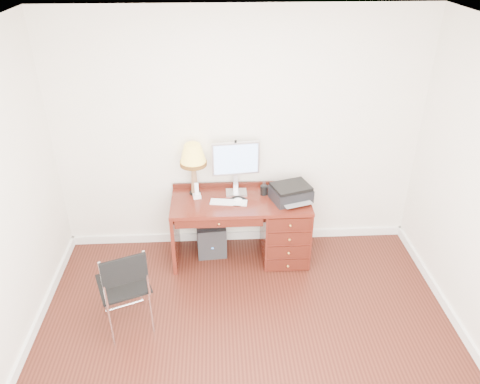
{
  "coord_description": "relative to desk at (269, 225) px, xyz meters",
  "views": [
    {
      "loc": [
        -0.24,
        -2.94,
        3.32
      ],
      "look_at": [
        -0.02,
        1.2,
        0.96
      ],
      "focal_mm": 35.0,
      "sensor_mm": 36.0,
      "label": 1
    }
  ],
  "objects": [
    {
      "name": "chair",
      "position": [
        -1.45,
        -1.08,
        0.15
      ],
      "size": [
        0.56,
        0.57,
        0.92
      ],
      "rotation": [
        0.0,
        0.0,
        0.37
      ],
      "color": "black",
      "rests_on": "ground"
    },
    {
      "name": "printer",
      "position": [
        0.22,
        -0.03,
        0.42
      ],
      "size": [
        0.48,
        0.42,
        0.18
      ],
      "rotation": [
        0.0,
        0.0,
        0.31
      ],
      "color": "black",
      "rests_on": "desk"
    },
    {
      "name": "room_shell",
      "position": [
        -0.32,
        -0.77,
        -0.36
      ],
      "size": [
        4.0,
        4.0,
        4.0
      ],
      "color": "white",
      "rests_on": "ground"
    },
    {
      "name": "desk",
      "position": [
        0.0,
        0.0,
        0.0
      ],
      "size": [
        1.5,
        0.67,
        0.75
      ],
      "color": "#561A12",
      "rests_on": "ground"
    },
    {
      "name": "mouse_pad",
      "position": [
        -0.35,
        -0.04,
        0.35
      ],
      "size": [
        0.2,
        0.2,
        0.04
      ],
      "color": "black",
      "rests_on": "desk"
    },
    {
      "name": "monitor",
      "position": [
        -0.36,
        0.18,
        0.71
      ],
      "size": [
        0.52,
        0.19,
        0.59
      ],
      "rotation": [
        0.0,
        0.0,
        0.11
      ],
      "color": "silver",
      "rests_on": "desk"
    },
    {
      "name": "ground",
      "position": [
        -0.32,
        -1.4,
        -0.41
      ],
      "size": [
        4.0,
        4.0,
        0.0
      ],
      "primitive_type": "plane",
      "color": "black",
      "rests_on": "ground"
    },
    {
      "name": "leg_lamp",
      "position": [
        -0.82,
        0.16,
        0.77
      ],
      "size": [
        0.29,
        0.29,
        0.59
      ],
      "color": "black",
      "rests_on": "desk"
    },
    {
      "name": "phone",
      "position": [
        -0.79,
        0.07,
        0.39
      ],
      "size": [
        0.1,
        0.1,
        0.18
      ],
      "rotation": [
        0.0,
        0.0,
        0.18
      ],
      "color": "white",
      "rests_on": "desk"
    },
    {
      "name": "equipment_box",
      "position": [
        -0.65,
        0.09,
        -0.22
      ],
      "size": [
        0.35,
        0.35,
        0.38
      ],
      "primitive_type": "cube",
      "rotation": [
        0.0,
        0.0,
        0.08
      ],
      "color": "black",
      "rests_on": "ground"
    },
    {
      "name": "keyboard",
      "position": [
        -0.45,
        -0.06,
        0.34
      ],
      "size": [
        0.41,
        0.17,
        0.01
      ],
      "primitive_type": "cube",
      "rotation": [
        0.0,
        0.0,
        -0.14
      ],
      "color": "white",
      "rests_on": "desk"
    },
    {
      "name": "pen_cup",
      "position": [
        -0.06,
        0.1,
        0.39
      ],
      "size": [
        0.08,
        0.08,
        0.1
      ],
      "primitive_type": "cylinder",
      "color": "black",
      "rests_on": "desk"
    }
  ]
}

